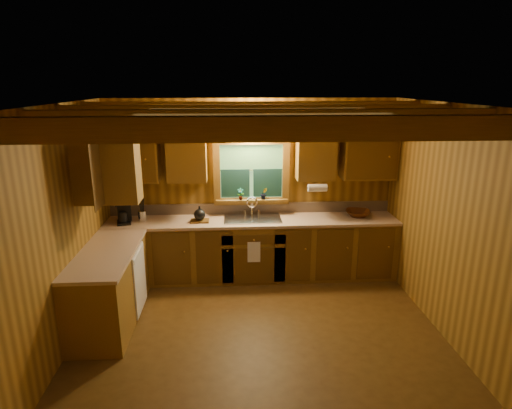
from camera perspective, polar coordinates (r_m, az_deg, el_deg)
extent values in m
plane|color=#513613|center=(5.09, 0.59, -17.35)|extent=(4.20, 4.20, 0.00)
plane|color=brown|center=(4.25, 0.70, 13.31)|extent=(4.20, 4.20, 0.00)
plane|color=brown|center=(6.33, -0.63, 2.32)|extent=(4.20, 0.00, 4.20)
plane|color=brown|center=(2.80, 3.63, -16.51)|extent=(4.20, 0.00, 4.20)
plane|color=brown|center=(4.84, -25.07, -3.63)|extent=(0.00, 3.80, 3.80)
plane|color=brown|center=(5.11, 24.88, -2.61)|extent=(0.00, 3.80, 3.80)
cube|color=brown|center=(3.07, 2.39, 10.16)|extent=(4.20, 0.14, 0.18)
cube|color=brown|center=(3.86, 1.14, 11.39)|extent=(4.20, 0.14, 0.18)
cube|color=brown|center=(4.66, 0.32, 12.20)|extent=(4.20, 0.14, 0.18)
cube|color=brown|center=(5.46, -0.27, 12.77)|extent=(4.20, 0.14, 0.18)
cube|color=brown|center=(6.30, -0.45, -6.06)|extent=(4.20, 0.62, 0.86)
cube|color=brown|center=(5.48, -19.13, -10.55)|extent=(0.62, 1.60, 0.86)
cube|color=tan|center=(6.15, -0.46, -2.17)|extent=(4.20, 0.66, 0.04)
cube|color=tan|center=(5.30, -19.47, -6.19)|extent=(0.64, 1.60, 0.04)
cube|color=tan|center=(6.40, -0.61, -0.49)|extent=(4.20, 0.02, 0.16)
cube|color=white|center=(5.58, -15.38, -9.72)|extent=(0.02, 0.60, 0.80)
cube|color=brown|center=(6.20, -16.55, 6.47)|extent=(0.78, 0.34, 0.78)
cube|color=brown|center=(6.08, -9.32, 6.73)|extent=(0.55, 0.34, 0.78)
cube|color=brown|center=(6.17, 8.07, 6.93)|extent=(0.55, 0.34, 0.78)
cube|color=brown|center=(6.37, 15.00, 6.83)|extent=(0.78, 0.34, 0.78)
cube|color=brown|center=(5.26, -21.44, 4.40)|extent=(0.34, 1.10, 0.78)
cube|color=brown|center=(6.16, -0.63, 8.57)|extent=(1.12, 0.08, 0.10)
cube|color=brown|center=(6.34, -0.60, 0.48)|extent=(1.12, 0.08, 0.10)
cube|color=brown|center=(6.23, -5.32, 4.39)|extent=(0.10, 0.08, 0.80)
cube|color=brown|center=(6.28, 4.05, 4.52)|extent=(0.10, 0.08, 0.80)
cube|color=#3E7531|center=(6.27, -0.63, 4.53)|extent=(0.92, 0.01, 0.80)
cube|color=#11312F|center=(6.27, -2.80, 2.88)|extent=(0.42, 0.02, 0.42)
cube|color=#11312F|center=(6.30, 1.56, 2.94)|extent=(0.42, 0.02, 0.42)
cylinder|color=black|center=(6.24, -0.62, 4.67)|extent=(0.92, 0.01, 0.01)
cube|color=brown|center=(6.30, -0.58, 0.56)|extent=(1.06, 0.14, 0.04)
cylinder|color=black|center=(6.13, -0.63, 10.70)|extent=(0.08, 0.03, 0.08)
cylinder|color=black|center=(6.07, -1.56, 10.64)|extent=(0.09, 0.17, 0.08)
cylinder|color=black|center=(6.08, 0.35, 10.65)|extent=(0.09, 0.17, 0.08)
sphere|color=#FFE0A5|center=(6.01, -2.12, 9.91)|extent=(0.13, 0.13, 0.13)
sphere|color=#FFE0A5|center=(6.03, 0.97, 9.94)|extent=(0.13, 0.13, 0.13)
cylinder|color=white|center=(6.07, 8.27, 2.24)|extent=(0.27, 0.11, 0.11)
cube|color=white|center=(5.97, -0.28, -6.44)|extent=(0.18, 0.01, 0.30)
cube|color=silver|center=(6.15, -0.47, -1.92)|extent=(0.82, 0.48, 0.02)
cube|color=#262628|center=(6.16, -2.23, -2.53)|extent=(0.34, 0.40, 0.14)
cube|color=#262628|center=(6.18, 1.29, -2.46)|extent=(0.34, 0.40, 0.14)
cylinder|color=silver|center=(6.29, -0.56, -0.51)|extent=(0.04, 0.04, 0.22)
torus|color=silver|center=(6.20, -0.54, 0.31)|extent=(0.16, 0.02, 0.16)
cube|color=black|center=(6.24, -17.35, -2.31)|extent=(0.18, 0.22, 0.03)
cube|color=black|center=(6.26, -17.32, -0.74)|extent=(0.18, 0.08, 0.31)
cube|color=black|center=(6.14, -17.61, 0.20)|extent=(0.18, 0.20, 0.04)
cylinder|color=black|center=(6.18, -17.48, -1.64)|extent=(0.11, 0.11, 0.13)
cylinder|color=silver|center=(6.27, -15.08, -1.48)|extent=(0.12, 0.12, 0.15)
cylinder|color=black|center=(6.22, -15.34, -0.17)|extent=(0.03, 0.04, 0.22)
cylinder|color=black|center=(6.22, -15.18, -0.14)|extent=(0.01, 0.01, 0.22)
cylinder|color=black|center=(6.23, -15.02, -0.12)|extent=(0.03, 0.04, 0.22)
cylinder|color=black|center=(6.23, -14.90, -0.10)|extent=(0.04, 0.06, 0.21)
cube|color=#563812|center=(6.08, -7.58, -2.20)|extent=(0.26, 0.19, 0.02)
sphere|color=black|center=(6.05, -7.61, -1.36)|extent=(0.16, 0.16, 0.16)
cylinder|color=black|center=(6.02, -7.64, -0.43)|extent=(0.03, 0.03, 0.04)
imported|color=#48230C|center=(6.44, 13.57, -1.17)|extent=(0.43, 0.43, 0.09)
imported|color=#563812|center=(6.23, -2.11, 1.42)|extent=(0.10, 0.07, 0.18)
imported|color=#563812|center=(6.26, 1.08, 1.50)|extent=(0.11, 0.10, 0.18)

